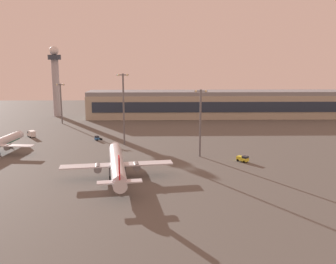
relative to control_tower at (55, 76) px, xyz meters
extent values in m
plane|color=#56544F|center=(74.97, -116.70, -25.01)|extent=(416.00, 416.00, 0.00)
cube|color=#B2AD99|center=(119.47, -6.15, -18.01)|extent=(196.75, 22.00, 14.00)
cube|color=#263347|center=(119.47, -17.35, -17.31)|extent=(188.88, 0.40, 6.16)
cube|color=gray|center=(119.47, -6.15, -9.81)|extent=(196.75, 19.80, 2.40)
cylinder|color=#A8A8B2|center=(0.00, 0.00, -7.37)|extent=(4.40, 4.40, 35.28)
cylinder|color=#2D3847|center=(0.00, 0.00, 11.77)|extent=(8.00, 8.00, 3.00)
sphere|color=silver|center=(0.00, 0.00, 15.79)|extent=(5.60, 5.60, 5.60)
cylinder|color=silver|center=(51.96, -124.62, -20.66)|extent=(9.69, 38.39, 4.03)
cone|color=silver|center=(48.92, -104.47, -20.66)|extent=(4.17, 3.09, 3.83)
cone|color=silver|center=(55.04, -144.99, -20.66)|extent=(4.03, 3.48, 3.63)
cube|color=silver|center=(52.12, -125.67, -20.87)|extent=(34.22, 9.27, 0.37)
cube|color=silver|center=(54.73, -142.99, -20.45)|extent=(11.93, 4.26, 0.37)
cube|color=red|center=(54.69, -142.68, -17.21)|extent=(0.82, 3.41, 6.90)
cylinder|color=slate|center=(46.35, -126.55, -21.61)|extent=(2.88, 4.13, 2.34)
cylinder|color=slate|center=(57.89, -124.80, -21.61)|extent=(2.88, 4.13, 2.34)
cube|color=red|center=(51.96, -124.62, -21.77)|extent=(8.84, 35.30, 0.38)
cylinder|color=#333338|center=(50.14, -112.53, -22.54)|extent=(0.30, 0.30, 3.77)
cylinder|color=black|center=(50.14, -112.53, -24.43)|extent=(0.59, 1.22, 1.17)
cylinder|color=#333338|center=(50.05, -127.60, -22.54)|extent=(0.30, 0.30, 3.77)
cylinder|color=black|center=(50.05, -127.60, -24.43)|extent=(0.59, 1.22, 1.17)
cylinder|color=#333338|center=(54.67, -126.90, -22.54)|extent=(0.30, 0.30, 3.77)
cylinder|color=black|center=(54.67, -126.90, -24.43)|extent=(0.59, 1.22, 1.17)
cone|color=silver|center=(4.57, -77.79, -21.23)|extent=(3.54, 2.55, 3.32)
cylinder|color=slate|center=(7.60, -96.83, -22.06)|extent=(2.37, 3.51, 2.03)
cylinder|color=#333338|center=(3.81, -84.82, -22.87)|extent=(0.26, 0.26, 3.27)
cylinder|color=black|center=(3.81, -84.82, -24.50)|extent=(0.48, 1.05, 1.01)
cube|color=yellow|center=(95.15, -109.27, -24.01)|extent=(2.90, 2.90, 1.10)
cube|color=#1E232D|center=(95.15, -109.27, -23.11)|extent=(2.61, 2.61, 0.70)
cube|color=yellow|center=(93.83, -107.92, -23.86)|extent=(3.05, 3.06, 1.40)
cylinder|color=black|center=(95.96, -108.89, -24.56)|extent=(0.84, 0.85, 0.90)
cylinder|color=black|center=(94.75, -110.08, -24.56)|extent=(0.84, 0.85, 0.90)
cylinder|color=black|center=(94.09, -106.96, -24.56)|extent=(0.84, 0.85, 0.90)
cylinder|color=black|center=(92.87, -108.15, -24.56)|extent=(0.84, 0.85, 0.90)
cube|color=#3372BF|center=(36.98, -72.41, -24.11)|extent=(2.37, 2.40, 0.90)
cube|color=#1E232D|center=(36.98, -72.41, -23.31)|extent=(2.13, 2.17, 0.70)
cylinder|color=black|center=(37.27, -73.14, -24.56)|extent=(0.90, 0.79, 0.90)
cylinder|color=black|center=(36.35, -71.95, -24.56)|extent=(0.90, 0.79, 0.90)
cylinder|color=black|center=(38.88, -71.89, -24.56)|extent=(0.90, 0.79, 0.90)
cylinder|color=black|center=(37.97, -70.70, -24.56)|extent=(0.90, 0.79, 0.90)
cube|color=white|center=(4.28, -63.08, -23.96)|extent=(3.57, 3.64, 1.20)
cube|color=#1E232D|center=(4.28, -63.08, -23.01)|extent=(3.22, 3.26, 0.70)
cube|color=white|center=(5.76, -65.07, -23.26)|extent=(4.00, 4.26, 2.60)
cylinder|color=black|center=(3.21, -63.40, -24.56)|extent=(0.78, 0.90, 0.90)
cylinder|color=black|center=(4.90, -62.15, -24.56)|extent=(0.78, 0.90, 0.90)
cylinder|color=black|center=(5.31, -66.23, -24.56)|extent=(0.78, 0.90, 0.90)
cylinder|color=black|center=(7.00, -64.97, -24.56)|extent=(0.78, 0.90, 0.90)
cylinder|color=slate|center=(10.00, -27.54, -13.81)|extent=(0.70, 0.70, 22.40)
cube|color=slate|center=(10.00, -27.54, -3.21)|extent=(4.80, 0.40, 0.40)
sphere|color=#F9EAB2|center=(8.20, -27.54, -3.21)|extent=(0.90, 0.90, 0.90)
sphere|color=#F9EAB2|center=(11.80, -27.54, -3.21)|extent=(0.90, 0.90, 0.90)
cylinder|color=slate|center=(80.04, -101.01, -12.52)|extent=(0.70, 0.70, 24.98)
cube|color=slate|center=(80.04, -101.01, -0.63)|extent=(4.80, 0.40, 0.40)
sphere|color=#F9EAB2|center=(78.24, -101.01, -0.63)|extent=(0.90, 0.90, 0.90)
sphere|color=#F9EAB2|center=(81.84, -101.01, -0.63)|extent=(0.90, 0.90, 0.90)
cylinder|color=slate|center=(50.08, -81.15, -10.03)|extent=(0.70, 0.70, 29.95)
cube|color=slate|center=(50.08, -81.15, 4.34)|extent=(4.80, 0.40, 0.40)
sphere|color=#F9EAB2|center=(48.28, -81.15, 4.34)|extent=(0.90, 0.90, 0.90)
sphere|color=#F9EAB2|center=(51.88, -81.15, 4.34)|extent=(0.90, 0.90, 0.90)
camera|label=1|loc=(65.36, -234.78, 10.83)|focal=39.65mm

